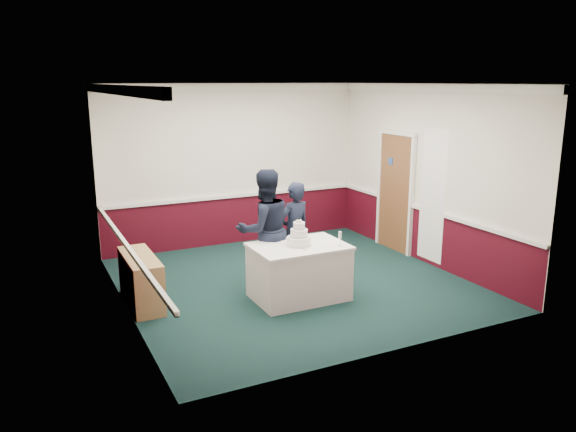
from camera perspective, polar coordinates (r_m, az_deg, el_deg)
name	(u,v)px	position (r m, az deg, el deg)	size (l,w,h in m)	color
ground	(294,283)	(8.72, 0.59, -6.80)	(5.00, 5.00, 0.00)	#14312D
room_shell	(281,151)	(8.83, -0.71, 6.60)	(5.00, 5.00, 3.00)	silver
sideboard	(141,280)	(8.08, -14.69, -6.32)	(0.41, 1.20, 0.70)	tan
cake_table	(299,271)	(8.01, 1.11, -5.64)	(1.32, 0.92, 0.79)	white
wedding_cake	(299,237)	(7.86, 1.13, -2.20)	(0.35, 0.35, 0.36)	white
cake_knife	(304,249)	(7.71, 1.60, -3.36)	(0.01, 0.22, 0.01)	silver
champagne_flute	(340,236)	(7.86, 5.31, -2.06)	(0.05, 0.05, 0.21)	silver
person_man	(265,230)	(8.27, -2.40, -1.40)	(0.88, 0.68, 1.80)	black
person_woman	(294,231)	(8.68, 0.64, -1.55)	(0.56, 0.37, 1.55)	black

